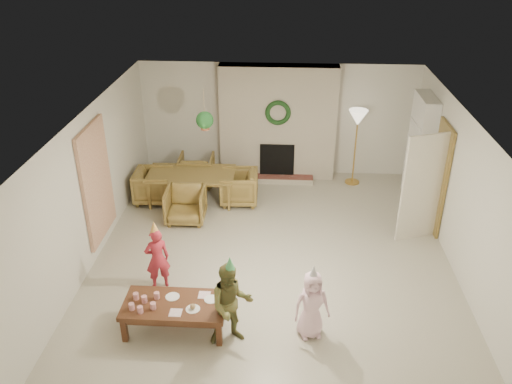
# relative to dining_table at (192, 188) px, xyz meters

# --- Properties ---
(floor) EXTENTS (7.00, 7.00, 0.00)m
(floor) POSITION_rel_dining_table_xyz_m (1.71, -1.93, -0.31)
(floor) COLOR #B7B29E
(floor) RESTS_ON ground
(ceiling) EXTENTS (7.00, 7.00, 0.00)m
(ceiling) POSITION_rel_dining_table_xyz_m (1.71, -1.93, 2.19)
(ceiling) COLOR white
(ceiling) RESTS_ON wall_back
(wall_back) EXTENTS (7.00, 0.00, 7.00)m
(wall_back) POSITION_rel_dining_table_xyz_m (1.71, 1.57, 0.94)
(wall_back) COLOR silver
(wall_back) RESTS_ON floor
(wall_front) EXTENTS (7.00, 0.00, 7.00)m
(wall_front) POSITION_rel_dining_table_xyz_m (1.71, -5.43, 0.94)
(wall_front) COLOR silver
(wall_front) RESTS_ON floor
(wall_left) EXTENTS (0.00, 7.00, 7.00)m
(wall_left) POSITION_rel_dining_table_xyz_m (-1.29, -1.93, 0.94)
(wall_left) COLOR silver
(wall_left) RESTS_ON floor
(wall_right) EXTENTS (0.00, 7.00, 7.00)m
(wall_right) POSITION_rel_dining_table_xyz_m (4.71, -1.93, 0.94)
(wall_right) COLOR silver
(wall_right) RESTS_ON floor
(fireplace_mass) EXTENTS (2.50, 0.40, 2.50)m
(fireplace_mass) POSITION_rel_dining_table_xyz_m (1.71, 1.37, 0.94)
(fireplace_mass) COLOR #5A1F17
(fireplace_mass) RESTS_ON floor
(fireplace_hearth) EXTENTS (1.60, 0.30, 0.12)m
(fireplace_hearth) POSITION_rel_dining_table_xyz_m (1.71, 1.02, -0.25)
(fireplace_hearth) COLOR #5D1D19
(fireplace_hearth) RESTS_ON floor
(fireplace_firebox) EXTENTS (0.75, 0.12, 0.75)m
(fireplace_firebox) POSITION_rel_dining_table_xyz_m (1.71, 1.19, 0.14)
(fireplace_firebox) COLOR black
(fireplace_firebox) RESTS_ON floor
(fireplace_wreath) EXTENTS (0.54, 0.10, 0.54)m
(fireplace_wreath) POSITION_rel_dining_table_xyz_m (1.71, 1.14, 1.24)
(fireplace_wreath) COLOR #153A18
(fireplace_wreath) RESTS_ON fireplace_mass
(floor_lamp_base) EXTENTS (0.31, 0.31, 0.03)m
(floor_lamp_base) POSITION_rel_dining_table_xyz_m (3.38, 1.07, -0.29)
(floor_lamp_base) COLOR gold
(floor_lamp_base) RESTS_ON floor
(floor_lamp_post) EXTENTS (0.03, 0.03, 1.50)m
(floor_lamp_post) POSITION_rel_dining_table_xyz_m (3.38, 1.07, 0.47)
(floor_lamp_post) COLOR gold
(floor_lamp_post) RESTS_ON floor
(floor_lamp_shade) EXTENTS (0.40, 0.40, 0.33)m
(floor_lamp_shade) POSITION_rel_dining_table_xyz_m (3.38, 1.07, 1.19)
(floor_lamp_shade) COLOR beige
(floor_lamp_shade) RESTS_ON floor_lamp_post
(bookshelf_carcass) EXTENTS (0.30, 1.00, 2.20)m
(bookshelf_carcass) POSITION_rel_dining_table_xyz_m (4.55, 0.37, 0.79)
(bookshelf_carcass) COLOR white
(bookshelf_carcass) RESTS_ON floor
(bookshelf_shelf_a) EXTENTS (0.30, 0.92, 0.03)m
(bookshelf_shelf_a) POSITION_rel_dining_table_xyz_m (4.53, 0.37, 0.14)
(bookshelf_shelf_a) COLOR white
(bookshelf_shelf_a) RESTS_ON bookshelf_carcass
(bookshelf_shelf_b) EXTENTS (0.30, 0.92, 0.03)m
(bookshelf_shelf_b) POSITION_rel_dining_table_xyz_m (4.53, 0.37, 0.54)
(bookshelf_shelf_b) COLOR white
(bookshelf_shelf_b) RESTS_ON bookshelf_carcass
(bookshelf_shelf_c) EXTENTS (0.30, 0.92, 0.03)m
(bookshelf_shelf_c) POSITION_rel_dining_table_xyz_m (4.53, 0.37, 0.94)
(bookshelf_shelf_c) COLOR white
(bookshelf_shelf_c) RESTS_ON bookshelf_carcass
(bookshelf_shelf_d) EXTENTS (0.30, 0.92, 0.03)m
(bookshelf_shelf_d) POSITION_rel_dining_table_xyz_m (4.53, 0.37, 1.34)
(bookshelf_shelf_d) COLOR white
(bookshelf_shelf_d) RESTS_ON bookshelf_carcass
(books_row_lower) EXTENTS (0.20, 0.40, 0.24)m
(books_row_lower) POSITION_rel_dining_table_xyz_m (4.51, 0.22, 0.28)
(books_row_lower) COLOR maroon
(books_row_lower) RESTS_ON bookshelf_shelf_a
(books_row_mid) EXTENTS (0.20, 0.44, 0.24)m
(books_row_mid) POSITION_rel_dining_table_xyz_m (4.51, 0.42, 0.68)
(books_row_mid) COLOR navy
(books_row_mid) RESTS_ON bookshelf_shelf_b
(books_row_upper) EXTENTS (0.20, 0.36, 0.22)m
(books_row_upper) POSITION_rel_dining_table_xyz_m (4.51, 0.27, 1.07)
(books_row_upper) COLOR gold
(books_row_upper) RESTS_ON bookshelf_shelf_c
(door_frame) EXTENTS (0.05, 0.86, 2.04)m
(door_frame) POSITION_rel_dining_table_xyz_m (4.67, -0.73, 0.71)
(door_frame) COLOR olive
(door_frame) RESTS_ON floor
(door_leaf) EXTENTS (0.77, 0.32, 2.00)m
(door_leaf) POSITION_rel_dining_table_xyz_m (4.29, -1.11, 0.69)
(door_leaf) COLOR beige
(door_leaf) RESTS_ON floor
(curtain_panel) EXTENTS (0.06, 1.20, 2.00)m
(curtain_panel) POSITION_rel_dining_table_xyz_m (-1.25, -1.73, 0.94)
(curtain_panel) COLOR beige
(curtain_panel) RESTS_ON wall_left
(dining_table) EXTENTS (1.78, 1.03, 0.62)m
(dining_table) POSITION_rel_dining_table_xyz_m (0.00, 0.00, 0.00)
(dining_table) COLOR olive
(dining_table) RESTS_ON floor
(dining_chair_near) EXTENTS (0.75, 0.77, 0.68)m
(dining_chair_near) POSITION_rel_dining_table_xyz_m (0.02, -0.77, 0.03)
(dining_chair_near) COLOR olive
(dining_chair_near) RESTS_ON floor
(dining_chair_far) EXTENTS (0.75, 0.77, 0.68)m
(dining_chair_far) POSITION_rel_dining_table_xyz_m (-0.02, 0.77, 0.03)
(dining_chair_far) COLOR olive
(dining_chair_far) RESTS_ON floor
(dining_chair_left) EXTENTS (0.77, 0.75, 0.68)m
(dining_chair_left) POSITION_rel_dining_table_xyz_m (-0.77, -0.02, 0.03)
(dining_chair_left) COLOR olive
(dining_chair_left) RESTS_ON floor
(dining_chair_right) EXTENTS (0.77, 0.75, 0.68)m
(dining_chair_right) POSITION_rel_dining_table_xyz_m (0.96, 0.03, 0.03)
(dining_chair_right) COLOR olive
(dining_chair_right) RESTS_ON floor
(hanging_plant_cord) EXTENTS (0.01, 0.01, 0.70)m
(hanging_plant_cord) POSITION_rel_dining_table_xyz_m (0.41, -0.43, 1.84)
(hanging_plant_cord) COLOR tan
(hanging_plant_cord) RESTS_ON ceiling
(hanging_plant_pot) EXTENTS (0.16, 0.16, 0.12)m
(hanging_plant_pot) POSITION_rel_dining_table_xyz_m (0.41, -0.43, 1.49)
(hanging_plant_pot) COLOR #9A5131
(hanging_plant_pot) RESTS_ON hanging_plant_cord
(hanging_plant_foliage) EXTENTS (0.32, 0.32, 0.32)m
(hanging_plant_foliage) POSITION_rel_dining_table_xyz_m (0.41, -0.43, 1.61)
(hanging_plant_foliage) COLOR #1A5022
(hanging_plant_foliage) RESTS_ON hanging_plant_pot
(coffee_table_top) EXTENTS (1.43, 0.72, 0.07)m
(coffee_table_top) POSITION_rel_dining_table_xyz_m (0.41, -3.76, 0.10)
(coffee_table_top) COLOR #512E1B
(coffee_table_top) RESTS_ON floor
(coffee_table_apron) EXTENTS (1.32, 0.61, 0.09)m
(coffee_table_apron) POSITION_rel_dining_table_xyz_m (0.41, -3.76, 0.02)
(coffee_table_apron) COLOR #512E1B
(coffee_table_apron) RESTS_ON floor
(coffee_leg_fl) EXTENTS (0.08, 0.08, 0.37)m
(coffee_leg_fl) POSITION_rel_dining_table_xyz_m (-0.24, -4.05, -0.12)
(coffee_leg_fl) COLOR #512E1B
(coffee_leg_fl) RESTS_ON floor
(coffee_leg_fr) EXTENTS (0.08, 0.08, 0.37)m
(coffee_leg_fr) POSITION_rel_dining_table_xyz_m (1.06, -4.05, -0.12)
(coffee_leg_fr) COLOR #512E1B
(coffee_leg_fr) RESTS_ON floor
(coffee_leg_bl) EXTENTS (0.08, 0.08, 0.37)m
(coffee_leg_bl) POSITION_rel_dining_table_xyz_m (-0.24, -3.47, -0.12)
(coffee_leg_bl) COLOR #512E1B
(coffee_leg_bl) RESTS_ON floor
(coffee_leg_br) EXTENTS (0.08, 0.08, 0.37)m
(coffee_leg_br) POSITION_rel_dining_table_xyz_m (1.06, -3.47, -0.12)
(coffee_leg_br) COLOR #512E1B
(coffee_leg_br) RESTS_ON floor
(cup_a) EXTENTS (0.08, 0.08, 0.10)m
(cup_a) POSITION_rel_dining_table_xyz_m (-0.14, -3.92, 0.18)
(cup_a) COLOR white
(cup_a) RESTS_ON coffee_table_top
(cup_b) EXTENTS (0.08, 0.08, 0.10)m
(cup_b) POSITION_rel_dining_table_xyz_m (-0.14, -3.70, 0.18)
(cup_b) COLOR white
(cup_b) RESTS_ON coffee_table_top
(cup_c) EXTENTS (0.08, 0.08, 0.10)m
(cup_c) POSITION_rel_dining_table_xyz_m (-0.00, -3.98, 0.18)
(cup_c) COLOR white
(cup_c) RESTS_ON coffee_table_top
(cup_d) EXTENTS (0.08, 0.08, 0.10)m
(cup_d) POSITION_rel_dining_table_xyz_m (-0.00, -3.76, 0.18)
(cup_d) COLOR white
(cup_d) RESTS_ON coffee_table_top
(cup_e) EXTENTS (0.08, 0.08, 0.10)m
(cup_e) POSITION_rel_dining_table_xyz_m (0.15, -3.89, 0.18)
(cup_e) COLOR white
(cup_e) RESTS_ON coffee_table_top
(cup_f) EXTENTS (0.08, 0.08, 0.10)m
(cup_f) POSITION_rel_dining_table_xyz_m (0.15, -3.67, 0.18)
(cup_f) COLOR white
(cup_f) RESTS_ON coffee_table_top
(plate_a) EXTENTS (0.20, 0.20, 0.01)m
(plate_a) POSITION_rel_dining_table_xyz_m (0.36, -3.63, 0.14)
(plate_a) COLOR white
(plate_a) RESTS_ON coffee_table_top
(plate_b) EXTENTS (0.20, 0.20, 0.01)m
(plate_b) POSITION_rel_dining_table_xyz_m (0.69, -3.87, 0.14)
(plate_b) COLOR white
(plate_b) RESTS_ON coffee_table_top
(plate_c) EXTENTS (0.20, 0.20, 0.01)m
(plate_c) POSITION_rel_dining_table_xyz_m (0.91, -3.65, 0.14)
(plate_c) COLOR white
(plate_c) RESTS_ON coffee_table_top
(food_scoop) EXTENTS (0.08, 0.08, 0.08)m
(food_scoop) POSITION_rel_dining_table_xyz_m (0.69, -3.87, 0.18)
(food_scoop) COLOR tan
(food_scoop) RESTS_ON plate_b
(napkin_left) EXTENTS (0.17, 0.17, 0.01)m
(napkin_left) POSITION_rel_dining_table_xyz_m (0.47, -3.96, 0.14)
(napkin_left) COLOR #E8ABC1
(napkin_left) RESTS_ON coffee_table_top
(napkin_right) EXTENTS (0.17, 0.17, 0.01)m
(napkin_right) POSITION_rel_dining_table_xyz_m (0.80, -3.56, 0.14)
(napkin_right) COLOR #E8ABC1
(napkin_right) RESTS_ON coffee_table_top
(child_red) EXTENTS (0.45, 0.38, 1.05)m
(child_red) POSITION_rel_dining_table_xyz_m (-0.03, -2.83, 0.21)
(child_red) COLOR #A82431
(child_red) RESTS_ON floor
(party_hat_red) EXTENTS (0.15, 0.15, 0.20)m
(party_hat_red) POSITION_rel_dining_table_xyz_m (-0.03, -2.83, 0.78)
(party_hat_red) COLOR #D3D246
(party_hat_red) RESTS_ON child_red
(child_plaid) EXTENTS (0.70, 0.61, 1.23)m
(child_plaid) POSITION_rel_dining_table_xyz_m (1.22, -3.95, 0.31)
(child_plaid) COLOR brown
(child_plaid) RESTS_ON floor
(party_hat_plaid) EXTENTS (0.16, 0.16, 0.20)m
(party_hat_plaid) POSITION_rel_dining_table_xyz_m (1.22, -3.95, 0.97)
(party_hat_plaid) COLOR #47A65D
(party_hat_plaid) RESTS_ON child_plaid
(child_pink) EXTENTS (0.57, 0.45, 1.03)m
(child_pink) POSITION_rel_dining_table_xyz_m (2.30, -3.77, 0.20)
(child_pink) COLOR #FFCBE0
(child_pink) RESTS_ON floor
(party_hat_pink) EXTENTS (0.14, 0.14, 0.18)m
(party_hat_pink) POSITION_rel_dining_table_xyz_m (2.30, -3.77, 0.76)
(party_hat_pink) COLOR #B9BAC1
(party_hat_pink) RESTS_ON child_pink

